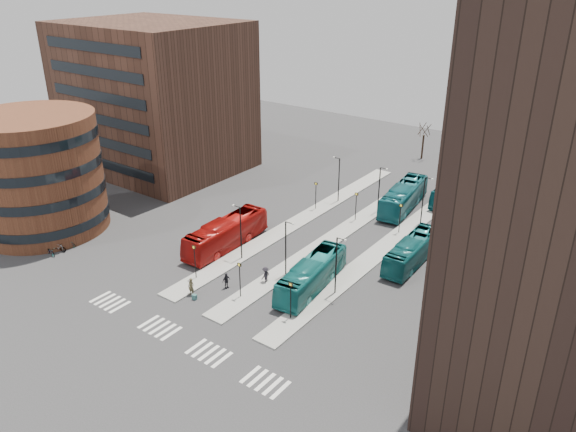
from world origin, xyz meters
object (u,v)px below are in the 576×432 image
Objects in this scene: suitcase at (194,297)px; teal_bus_d at (460,192)px; teal_bus_b at (404,197)px; bicycle_near at (51,252)px; teal_bus_c at (412,251)px; red_bus at (226,233)px; traveller at (191,287)px; commuter_c at (266,275)px; commuter_b at (226,281)px; bicycle_far at (70,244)px; commuter_a at (195,250)px; bicycle_mid at (59,247)px; teal_bus_a at (312,275)px.

teal_bus_d is at bearing 59.57° from suitcase.
bicycle_near is (-25.68, -35.03, -1.22)m from teal_bus_b.
teal_bus_c is at bearing 40.65° from suitcase.
red_bus reaches higher than teal_bus_d.
traveller reaches higher than commuter_c.
commuter_b is 3.99m from commuter_c.
commuter_c is (2.50, 3.11, 0.06)m from commuter_b.
bicycle_far is (-18.43, -1.04, -0.52)m from traveller.
red_bus reaches higher than bicycle_far.
teal_bus_b reaches higher than red_bus.
teal_bus_b is 25.65m from commuter_c.
teal_bus_d is at bearing -141.76° from commuter_a.
teal_bus_d is 6.30× the size of bicycle_near.
commuter_a is (-5.24, 5.81, -0.01)m from traveller.
bicycle_mid is at bearing 179.56° from traveller.
bicycle_mid is at bearing 160.45° from bicycle_far.
teal_bus_a is 6.12× the size of bicycle_mid.
teal_bus_b is 6.85× the size of commuter_c.
bicycle_mid is at bearing 6.08° from bicycle_near.
suitcase is 19.33m from bicycle_mid.
red_bus reaches higher than teal_bus_c.
teal_bus_c is at bearing -31.93° from commuter_b.
suitcase is 32.66m from teal_bus_b.
bicycle_near is at bearing 114.68° from commuter_b.
teal_bus_b is at bearing 173.68° from commuter_c.
red_bus is at bearing -71.75° from bicycle_mid.
red_bus is 4.07m from commuter_a.
bicycle_near reaches higher than suitcase.
bicycle_mid reaches higher than suitcase.
teal_bus_b is 6.61× the size of traveller.
teal_bus_a is 6.73× the size of commuter_b.
teal_bus_b is 14.86m from teal_bus_c.
red_bus is at bearing -124.52° from teal_bus_b.
commuter_b is (-12.65, -15.63, -0.64)m from teal_bus_c.
suitcase is 1.10m from traveller.
teal_bus_b reaches higher than teal_bus_a.
teal_bus_a reaches higher than commuter_a.
commuter_b is at bearing -107.76° from teal_bus_b.
bicycle_near is at bearing 12.20° from commuter_a.
bicycle_far is at bearing -168.33° from teal_bus_a.
teal_bus_b reaches higher than bicycle_far.
red_bus reaches higher than traveller.
teal_bus_a is at bearing 166.00° from commuter_a.
teal_bus_c is at bearing -169.97° from commuter_a.
teal_bus_a is at bearing -93.58° from teal_bus_b.
bicycle_far is at bearing 4.56° from commuter_a.
commuter_a is at bearing -48.81° from bicycle_near.
teal_bus_c is at bearing 54.52° from teal_bus_a.
teal_bus_b is at bearing 117.54° from teal_bus_c.
bicycle_near is (-32.95, -22.07, -0.99)m from teal_bus_c.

